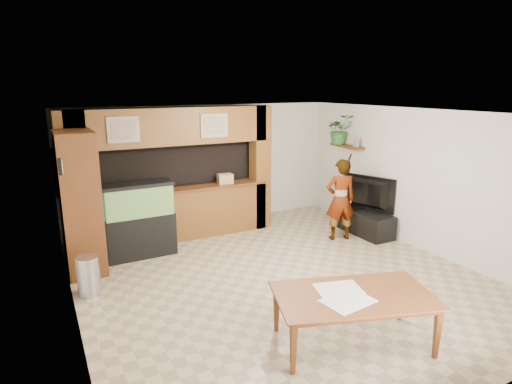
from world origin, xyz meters
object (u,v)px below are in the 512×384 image
pantry_cabinet (80,203)px  television (364,193)px  aquarium (139,221)px  person (340,200)px  dining_table (354,321)px

pantry_cabinet → television: (5.35, -0.68, -0.32)m
aquarium → person: bearing=-15.4°
pantry_cabinet → aquarium: bearing=10.4°
pantry_cabinet → dining_table: 4.61m
aquarium → television: bearing=-12.1°
television → person: 0.68m
television → dining_table: (-2.82, -3.08, -0.52)m
television → aquarium: bearing=59.1°
aquarium → person: size_ratio=0.83×
television → pantry_cabinet: bearing=62.9°
dining_table → aquarium: bearing=129.8°
aquarium → dining_table: size_ratio=0.74×
television → dining_table: television is taller
aquarium → television: size_ratio=1.08×
television → dining_table: size_ratio=0.68×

